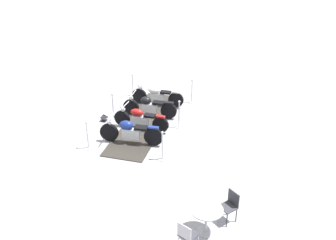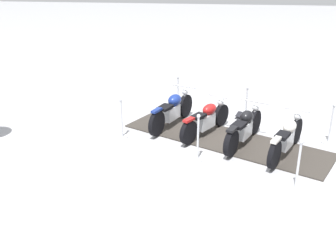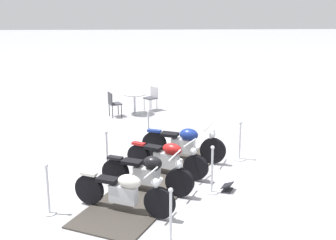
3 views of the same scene
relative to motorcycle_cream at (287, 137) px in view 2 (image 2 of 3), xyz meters
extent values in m
plane|color=#B2B2B7|center=(1.49, -0.68, -0.48)|extent=(80.00, 80.00, 0.00)
cube|color=#38332D|center=(1.49, -0.68, -0.46)|extent=(5.60, 3.76, 0.04)
cylinder|color=black|center=(-0.33, -0.71, -0.12)|extent=(0.38, 0.64, 0.66)
cylinder|color=black|center=(0.36, 0.78, -0.12)|extent=(0.38, 0.64, 0.66)
cube|color=silver|center=(0.02, 0.03, -0.08)|extent=(0.43, 0.63, 0.37)
ellipsoid|color=silver|center=(-0.05, -0.10, 0.23)|extent=(0.48, 0.59, 0.29)
cube|color=black|center=(0.17, 0.36, 0.18)|extent=(0.43, 0.52, 0.08)
cube|color=silver|center=(0.36, 0.78, 0.24)|extent=(0.27, 0.39, 0.06)
cylinder|color=silver|center=(-0.29, -0.63, 0.16)|extent=(0.21, 0.33, 0.55)
cylinder|color=silver|center=(-0.25, -0.54, 0.50)|extent=(0.58, 0.29, 0.04)
sphere|color=silver|center=(-0.30, -0.63, 0.30)|extent=(0.18, 0.18, 0.18)
cylinder|color=black|center=(0.69, -1.17, -0.12)|extent=(0.38, 0.65, 0.65)
cylinder|color=black|center=(1.31, 0.29, -0.12)|extent=(0.38, 0.65, 0.65)
cube|color=silver|center=(1.00, -0.44, -0.08)|extent=(0.46, 0.64, 0.37)
ellipsoid|color=black|center=(0.94, -0.58, 0.24)|extent=(0.46, 0.53, 0.31)
cube|color=black|center=(1.14, -0.10, 0.19)|extent=(0.44, 0.53, 0.08)
cube|color=black|center=(1.31, 0.29, 0.24)|extent=(0.29, 0.39, 0.06)
cylinder|color=silver|center=(0.71, -1.12, 0.16)|extent=(0.16, 0.25, 0.56)
cylinder|color=silver|center=(0.74, -1.06, 0.49)|extent=(0.71, 0.33, 0.04)
sphere|color=silver|center=(0.70, -1.15, 0.29)|extent=(0.18, 0.18, 0.18)
cylinder|color=black|center=(1.59, -1.61, -0.13)|extent=(0.41, 0.60, 0.63)
cylinder|color=black|center=(2.38, -0.22, -0.13)|extent=(0.41, 0.60, 0.63)
cube|color=silver|center=(1.99, -0.92, -0.09)|extent=(0.50, 0.66, 0.37)
ellipsoid|color=#AD1919|center=(1.91, -1.05, 0.22)|extent=(0.50, 0.59, 0.29)
cube|color=black|center=(2.17, -0.59, 0.18)|extent=(0.44, 0.50, 0.08)
cube|color=#AD1919|center=(2.38, -0.22, 0.21)|extent=(0.30, 0.37, 0.06)
cylinder|color=silver|center=(1.63, -1.54, 0.13)|extent=(0.21, 0.30, 0.53)
cylinder|color=silver|center=(1.67, -1.46, 0.46)|extent=(0.61, 0.37, 0.04)
sphere|color=silver|center=(1.63, -1.55, 0.26)|extent=(0.18, 0.18, 0.18)
cylinder|color=black|center=(2.67, -2.16, -0.10)|extent=(0.36, 0.68, 0.68)
cylinder|color=black|center=(3.27, -0.62, -0.10)|extent=(0.36, 0.68, 0.68)
cube|color=silver|center=(2.97, -1.39, -0.07)|extent=(0.42, 0.66, 0.38)
ellipsoid|color=navy|center=(2.91, -1.54, 0.26)|extent=(0.49, 0.59, 0.33)
cube|color=black|center=(3.11, -1.03, 0.21)|extent=(0.44, 0.54, 0.08)
cube|color=navy|center=(3.27, -0.62, 0.27)|extent=(0.26, 0.40, 0.06)
cylinder|color=silver|center=(2.70, -2.09, 0.19)|extent=(0.16, 0.27, 0.59)
cylinder|color=silver|center=(2.72, -2.03, 0.54)|extent=(0.75, 0.32, 0.04)
sphere|color=silver|center=(2.68, -2.13, 0.34)|extent=(0.18, 0.18, 0.18)
cylinder|color=silver|center=(0.90, -1.91, -0.47)|extent=(0.30, 0.30, 0.03)
cylinder|color=silver|center=(0.90, -1.91, 0.06)|extent=(0.05, 0.05, 1.03)
sphere|color=silver|center=(0.90, -1.91, 0.60)|extent=(0.09, 0.09, 0.09)
cylinder|color=silver|center=(-0.01, 1.56, -0.47)|extent=(0.29, 0.29, 0.03)
cylinder|color=silver|center=(-0.01, 1.56, 0.04)|extent=(0.05, 0.05, 1.00)
sphere|color=silver|center=(-0.01, 1.56, 0.58)|extent=(0.09, 0.09, 0.09)
cylinder|color=silver|center=(3.00, -2.92, -0.47)|extent=(0.35, 0.35, 0.03)
cylinder|color=silver|center=(3.00, -2.92, 0.03)|extent=(0.05, 0.05, 0.98)
sphere|color=silver|center=(3.00, -2.92, 0.56)|extent=(0.09, 0.09, 0.09)
cylinder|color=silver|center=(-1.20, -0.90, -0.47)|extent=(0.35, 0.35, 0.03)
cylinder|color=silver|center=(-1.20, -0.90, 0.03)|extent=(0.05, 0.05, 0.97)
sphere|color=silver|center=(-1.20, -0.90, 0.55)|extent=(0.09, 0.09, 0.09)
cylinder|color=silver|center=(2.09, 0.55, -0.47)|extent=(0.32, 0.32, 0.03)
cylinder|color=silver|center=(2.09, 0.55, 0.06)|extent=(0.05, 0.05, 1.04)
sphere|color=silver|center=(2.09, 0.55, 0.62)|extent=(0.09, 0.09, 0.09)
cylinder|color=silver|center=(4.18, -0.46, -0.47)|extent=(0.31, 0.31, 0.03)
cylinder|color=silver|center=(4.18, -0.46, 0.04)|extent=(0.05, 0.05, 0.99)
sphere|color=silver|center=(4.18, -0.46, 0.56)|extent=(0.09, 0.09, 0.09)
cube|color=#333338|center=(0.99, -2.28, -0.47)|extent=(0.41, 0.33, 0.02)
cube|color=black|center=(0.99, -2.28, -0.34)|extent=(0.39, 0.35, 0.11)
camera|label=1|loc=(15.16, -2.29, 6.93)|focal=41.91mm
camera|label=2|loc=(1.53, 8.86, 3.78)|focal=41.92mm
camera|label=3|loc=(-8.93, -0.60, 4.08)|focal=50.48mm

